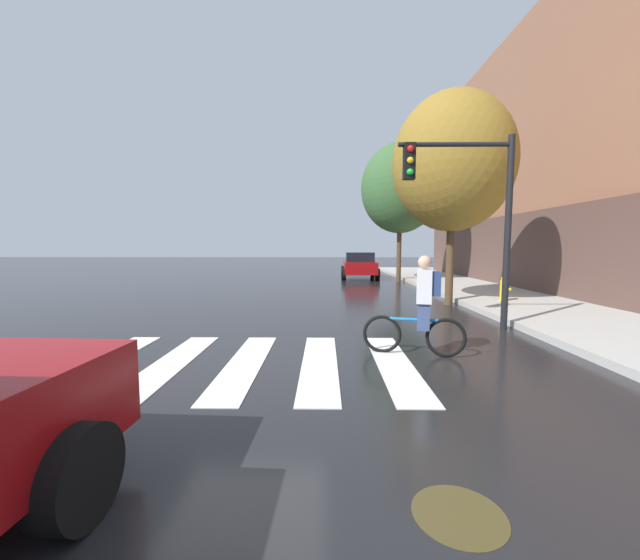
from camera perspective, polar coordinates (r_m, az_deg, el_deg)
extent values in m
plane|color=black|center=(6.12, -11.22, -12.43)|extent=(120.00, 120.00, 0.00)
cube|color=silver|center=(6.98, -30.81, -10.80)|extent=(0.55, 3.29, 0.01)
cube|color=silver|center=(6.46, -21.75, -11.70)|extent=(0.55, 3.29, 0.01)
cube|color=silver|center=(6.12, -11.34, -12.37)|extent=(0.55, 3.29, 0.01)
cube|color=silver|center=(5.99, -0.06, -12.65)|extent=(0.55, 3.29, 0.01)
cube|color=silver|center=(6.09, 11.28, -12.46)|extent=(0.55, 3.29, 0.01)
cylinder|color=#473D1E|center=(3.17, 20.47, -30.55)|extent=(0.64, 0.64, 0.01)
cylinder|color=black|center=(3.18, -33.06, -23.79)|extent=(0.27, 0.69, 0.68)
cube|color=maroon|center=(21.96, 6.01, 2.01)|extent=(1.90, 4.44, 0.67)
cube|color=black|center=(21.79, 6.04, 3.55)|extent=(1.64, 2.14, 0.52)
cylinder|color=black|center=(23.34, 3.54, 1.39)|extent=(0.25, 0.65, 0.65)
cylinder|color=black|center=(23.45, 8.03, 1.36)|extent=(0.25, 0.65, 0.65)
cylinder|color=black|center=(20.54, 3.68, 0.88)|extent=(0.25, 0.65, 0.65)
cylinder|color=black|center=(20.66, 8.77, 0.86)|extent=(0.25, 0.65, 0.65)
torus|color=black|center=(6.60, 18.68, -8.35)|extent=(0.66, 0.21, 0.66)
torus|color=black|center=(6.60, 9.45, -8.15)|extent=(0.66, 0.21, 0.66)
cylinder|color=#1972BF|center=(6.52, 14.12, -5.88)|extent=(0.88, 0.26, 0.05)
cylinder|color=#1972BF|center=(6.51, 15.52, -5.30)|extent=(0.04, 0.04, 0.45)
cube|color=#384772|center=(6.50, 15.53, -4.86)|extent=(0.26, 0.32, 0.56)
cube|color=silver|center=(6.44, 15.63, -0.91)|extent=(0.32, 0.41, 0.56)
sphere|color=tan|center=(6.41, 15.72, 2.64)|extent=(0.22, 0.22, 0.22)
cube|color=navy|center=(6.44, 17.24, -0.51)|extent=(0.22, 0.31, 0.40)
cylinder|color=black|center=(9.09, 26.75, 6.24)|extent=(0.14, 0.14, 4.20)
cylinder|color=black|center=(8.89, 19.91, 18.90)|extent=(2.40, 0.10, 0.10)
cube|color=black|center=(8.56, 13.47, 17.21)|extent=(0.24, 0.20, 0.76)
sphere|color=red|center=(8.51, 13.68, 18.94)|extent=(0.14, 0.14, 0.14)
sphere|color=gold|center=(8.46, 13.65, 17.36)|extent=(0.14, 0.14, 0.14)
sphere|color=green|center=(8.41, 13.61, 15.77)|extent=(0.14, 0.14, 0.14)
cylinder|color=gold|center=(12.99, 26.25, -1.43)|extent=(0.22, 0.22, 0.65)
sphere|color=gold|center=(12.95, 26.31, 0.18)|extent=(0.18, 0.18, 0.18)
cylinder|color=gold|center=(13.05, 26.89, -1.28)|extent=(0.12, 0.09, 0.09)
cylinder|color=#4C3823|center=(12.39, 19.23, 3.15)|extent=(0.24, 0.24, 2.95)
ellipsoid|color=olive|center=(12.65, 19.64, 16.59)|extent=(3.67, 3.67, 4.22)
cylinder|color=#4C3823|center=(20.12, 11.98, 4.40)|extent=(0.24, 0.24, 3.25)
ellipsoid|color=#386033|center=(20.34, 12.16, 13.57)|extent=(4.04, 4.04, 4.65)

